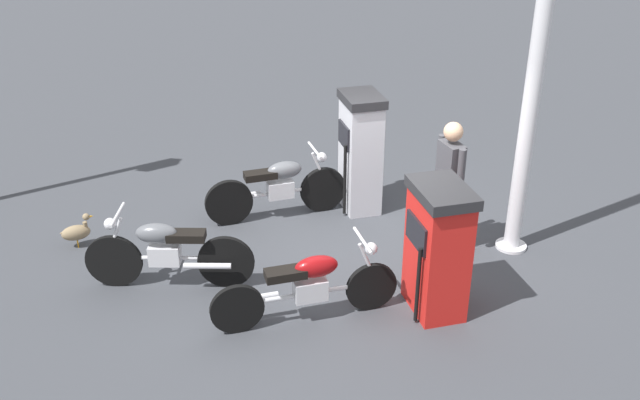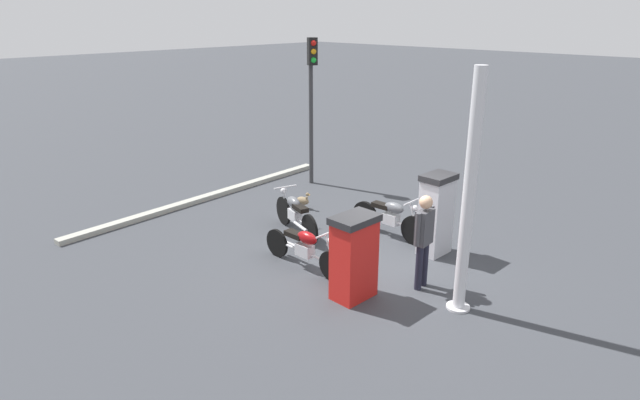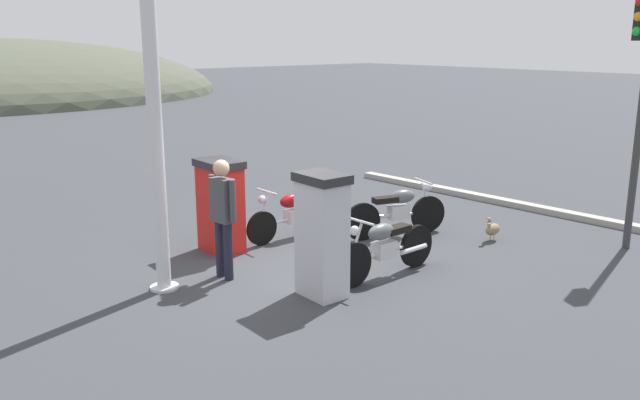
% 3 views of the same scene
% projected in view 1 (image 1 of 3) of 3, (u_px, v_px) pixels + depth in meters
% --- Properties ---
extents(ground_plane, '(120.00, 120.00, 0.00)m').
position_uv_depth(ground_plane, '(359.00, 256.00, 9.16)').
color(ground_plane, '#383A3F').
extents(fuel_pump_near, '(0.57, 0.71, 1.70)m').
position_uv_depth(fuel_pump_near, '(360.00, 152.00, 9.97)').
color(fuel_pump_near, silver).
rests_on(fuel_pump_near, ground).
extents(fuel_pump_far, '(0.61, 0.82, 1.52)m').
position_uv_depth(fuel_pump_far, '(437.00, 249.00, 7.83)').
color(fuel_pump_far, red).
rests_on(fuel_pump_far, ground).
extents(motorcycle_near_pump, '(2.00, 0.56, 0.97)m').
position_uv_depth(motorcycle_near_pump, '(278.00, 187.00, 9.90)').
color(motorcycle_near_pump, black).
rests_on(motorcycle_near_pump, ground).
extents(motorcycle_far_pump, '(2.10, 0.56, 0.93)m').
position_uv_depth(motorcycle_far_pump, '(309.00, 285.00, 7.77)').
color(motorcycle_far_pump, black).
rests_on(motorcycle_far_pump, ground).
extents(motorcycle_extra, '(1.92, 0.80, 0.97)m').
position_uv_depth(motorcycle_extra, '(166.00, 251.00, 8.35)').
color(motorcycle_extra, black).
rests_on(motorcycle_extra, ground).
extents(attendant_person, '(0.26, 0.58, 1.76)m').
position_uv_depth(attendant_person, '(449.00, 179.00, 8.84)').
color(attendant_person, '#1E1E2D').
rests_on(attendant_person, ground).
extents(wandering_duck, '(0.45, 0.22, 0.45)m').
position_uv_depth(wandering_duck, '(77.00, 232.00, 9.29)').
color(wandering_duck, '#847051').
rests_on(wandering_duck, ground).
extents(canopy_support_pole, '(0.40, 0.40, 4.02)m').
position_uv_depth(canopy_support_pole, '(530.00, 106.00, 8.49)').
color(canopy_support_pole, silver).
rests_on(canopy_support_pole, ground).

